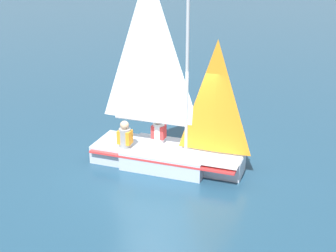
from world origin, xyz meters
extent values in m
plane|color=navy|center=(0.00, 0.00, 0.00)|extent=(260.00, 260.00, 0.00)
cube|color=#B2BCCC|center=(0.00, 0.00, 0.23)|extent=(1.48, 2.12, 0.46)
cube|color=#B2BCCC|center=(0.03, -1.49, 0.23)|extent=(0.81, 0.89, 0.46)
cube|color=#B2BCCC|center=(-0.03, 1.49, 0.23)|extent=(1.24, 0.90, 0.46)
cube|color=red|center=(0.00, 0.00, 0.38)|extent=(1.52, 3.76, 0.05)
cube|color=silver|center=(0.02, -1.05, 0.48)|extent=(1.35, 1.74, 0.04)
cylinder|color=#B7B7BC|center=(0.01, -0.48, 2.73)|extent=(0.08, 0.08, 4.53)
cylinder|color=#B7B7BC|center=(-0.01, 0.47, 1.13)|extent=(0.11, 1.90, 0.07)
pyramid|color=white|center=(-0.01, 0.47, 3.02)|extent=(0.09, 1.80, 3.71)
pyramid|color=orange|center=(0.02, -1.19, 1.93)|extent=(0.08, 1.29, 2.74)
cube|color=black|center=(-0.04, 1.99, 0.16)|extent=(0.03, 0.08, 0.32)
cube|color=black|center=(0.32, 0.38, 0.23)|extent=(0.25, 0.28, 0.45)
cylinder|color=white|center=(0.32, 0.38, 0.71)|extent=(0.31, 0.31, 0.50)
cube|color=red|center=(0.32, 0.38, 0.73)|extent=(0.27, 0.35, 0.35)
sphere|color=tan|center=(0.32, 0.38, 1.05)|extent=(0.22, 0.22, 0.22)
cube|color=black|center=(-0.31, 1.05, 0.23)|extent=(0.25, 0.28, 0.45)
cylinder|color=gray|center=(-0.31, 1.05, 0.71)|extent=(0.31, 0.31, 0.50)
cube|color=orange|center=(-0.31, 1.05, 0.73)|extent=(0.27, 0.35, 0.35)
sphere|color=tan|center=(-0.31, 1.05, 1.05)|extent=(0.22, 0.22, 0.22)
camera|label=1|loc=(-10.11, -3.82, 5.33)|focal=50.00mm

